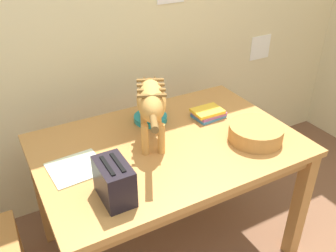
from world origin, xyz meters
TOP-DOWN VIEW (x-y plane):
  - wall_rear at (-0.00, 1.84)m, footprint 4.31×0.11m
  - dining_table at (-0.09, 1.11)m, footprint 1.34×0.91m
  - cat at (-0.14, 1.18)m, footprint 0.29×0.57m
  - saucer_bowl at (-0.06, 1.36)m, footprint 0.19×0.19m
  - coffee_mug at (-0.06, 1.36)m, footprint 0.12×0.08m
  - magazine at (-0.57, 1.12)m, footprint 0.26×0.24m
  - book_stack at (0.25, 1.23)m, footprint 0.19×0.14m
  - wicker_basket at (0.33, 0.91)m, footprint 0.28×0.28m
  - toaster at (-0.48, 0.84)m, footprint 0.12×0.20m

SIDE VIEW (x-z plane):
  - dining_table at x=-0.09m, z-range 0.29..1.04m
  - magazine at x=-0.57m, z-range 0.75..0.76m
  - saucer_bowl at x=-0.06m, z-range 0.75..0.78m
  - book_stack at x=0.25m, z-range 0.75..0.80m
  - wicker_basket at x=0.33m, z-range 0.75..0.84m
  - coffee_mug at x=-0.06m, z-range 0.79..0.87m
  - toaster at x=-0.48m, z-range 0.75..0.93m
  - cat at x=-0.14m, z-range 0.81..1.13m
  - wall_rear at x=0.00m, z-range 0.00..2.50m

